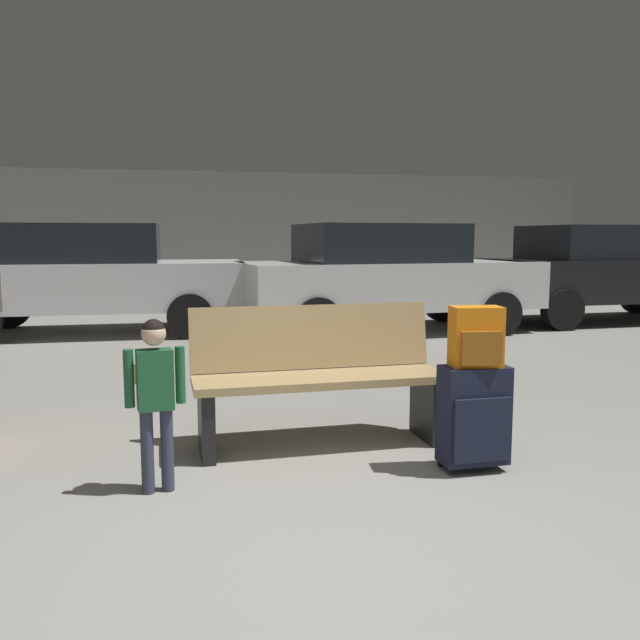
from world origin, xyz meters
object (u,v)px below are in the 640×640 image
at_px(backpack_bright, 476,337).
at_px(parked_car_far, 90,275).
at_px(parked_car_side, 603,271).
at_px(child, 155,387).
at_px(suitcase, 474,415).
at_px(parked_car_near, 385,275).
at_px(bench, 318,376).

height_order(backpack_bright, parked_car_far, parked_car_far).
xyz_separation_m(backpack_bright, parked_car_side, (4.90, 5.97, 0.03)).
bearing_deg(child, backpack_bright, -0.72).
bearing_deg(suitcase, parked_car_far, 115.28).
height_order(child, parked_car_side, parked_car_side).
distance_m(backpack_bright, parked_car_near, 5.59).
relative_size(child, parked_car_side, 0.22).
bearing_deg(child, suitcase, -0.71).
bearing_deg(bench, parked_car_side, 43.08).
bearing_deg(parked_car_far, suitcase, -64.72).
distance_m(suitcase, parked_car_side, 7.74).
bearing_deg(parked_car_side, bench, -136.92).
relative_size(bench, parked_car_side, 0.39).
bearing_deg(suitcase, parked_car_side, 50.60).
bearing_deg(suitcase, child, 179.29).
bearing_deg(backpack_bright, parked_car_side, 50.60).
height_order(bench, parked_car_near, parked_car_near).
bearing_deg(suitcase, parked_car_near, 78.18).
distance_m(suitcase, backpack_bright, 0.45).
bearing_deg(child, parked_car_near, 61.93).
distance_m(parked_car_side, parked_car_near, 3.79).
bearing_deg(parked_car_near, suitcase, -101.82).
relative_size(backpack_bright, parked_car_side, 0.08).
xyz_separation_m(child, parked_car_side, (6.66, 5.95, 0.24)).
bearing_deg(parked_car_far, bench, -68.81).
distance_m(backpack_bright, parked_car_far, 6.80).
xyz_separation_m(bench, suitcase, (0.78, -0.66, -0.12)).
relative_size(suitcase, parked_car_side, 0.14).
relative_size(bench, parked_car_far, 0.39).
bearing_deg(bench, child, -147.13).
bearing_deg(bench, suitcase, -40.35).
bearing_deg(parked_car_near, child, -118.07).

